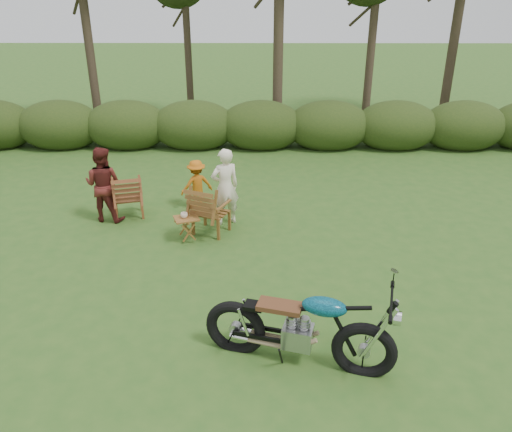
{
  "coord_description": "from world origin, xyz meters",
  "views": [
    {
      "loc": [
        -0.06,
        -5.57,
        4.37
      ],
      "look_at": [
        -0.11,
        1.98,
        0.9
      ],
      "focal_mm": 35.0,
      "sensor_mm": 36.0,
      "label": 1
    }
  ],
  "objects_px": {
    "motorcycle": "(297,360)",
    "adult_a": "(226,223)",
    "lawn_chair_left": "(130,216)",
    "cup": "(184,215)",
    "side_table": "(187,229)",
    "child": "(198,208)",
    "lawn_chair_right": "(212,232)",
    "adult_b": "(108,219)"
  },
  "relations": [
    {
      "from": "motorcycle",
      "to": "adult_a",
      "type": "xyz_separation_m",
      "value": [
        -1.17,
        4.11,
        0.0
      ]
    },
    {
      "from": "lawn_chair_left",
      "to": "cup",
      "type": "distance_m",
      "value": 1.8
    },
    {
      "from": "side_table",
      "to": "child",
      "type": "bearing_deg",
      "value": 89.31
    },
    {
      "from": "cup",
      "to": "adult_a",
      "type": "height_order",
      "value": "adult_a"
    },
    {
      "from": "motorcycle",
      "to": "lawn_chair_right",
      "type": "relative_size",
      "value": 2.29
    },
    {
      "from": "lawn_chair_right",
      "to": "cup",
      "type": "height_order",
      "value": "cup"
    },
    {
      "from": "lawn_chair_left",
      "to": "adult_b",
      "type": "relative_size",
      "value": 0.62
    },
    {
      "from": "motorcycle",
      "to": "cup",
      "type": "bearing_deg",
      "value": 134.88
    },
    {
      "from": "lawn_chair_right",
      "to": "side_table",
      "type": "relative_size",
      "value": 2.13
    },
    {
      "from": "side_table",
      "to": "lawn_chair_right",
      "type": "bearing_deg",
      "value": 39.25
    },
    {
      "from": "cup",
      "to": "adult_a",
      "type": "relative_size",
      "value": 0.08
    },
    {
      "from": "motorcycle",
      "to": "adult_a",
      "type": "relative_size",
      "value": 1.47
    },
    {
      "from": "child",
      "to": "motorcycle",
      "type": "bearing_deg",
      "value": 84.01
    },
    {
      "from": "motorcycle",
      "to": "lawn_chair_left",
      "type": "distance_m",
      "value": 5.47
    },
    {
      "from": "lawn_chair_left",
      "to": "cup",
      "type": "height_order",
      "value": "cup"
    },
    {
      "from": "adult_a",
      "to": "adult_b",
      "type": "bearing_deg",
      "value": -27.26
    },
    {
      "from": "motorcycle",
      "to": "adult_a",
      "type": "bearing_deg",
      "value": 121.17
    },
    {
      "from": "adult_a",
      "to": "lawn_chair_right",
      "type": "bearing_deg",
      "value": 36.18
    },
    {
      "from": "adult_b",
      "to": "child",
      "type": "distance_m",
      "value": 1.9
    },
    {
      "from": "motorcycle",
      "to": "child",
      "type": "height_order",
      "value": "motorcycle"
    },
    {
      "from": "lawn_chair_right",
      "to": "cup",
      "type": "xyz_separation_m",
      "value": [
        -0.47,
        -0.35,
        0.53
      ]
    },
    {
      "from": "motorcycle",
      "to": "adult_a",
      "type": "height_order",
      "value": "adult_a"
    },
    {
      "from": "motorcycle",
      "to": "side_table",
      "type": "distance_m",
      "value": 3.81
    },
    {
      "from": "child",
      "to": "lawn_chair_left",
      "type": "bearing_deg",
      "value": -8.92
    },
    {
      "from": "lawn_chair_left",
      "to": "child",
      "type": "relative_size",
      "value": 0.89
    },
    {
      "from": "lawn_chair_right",
      "to": "lawn_chair_left",
      "type": "distance_m",
      "value": 1.94
    },
    {
      "from": "side_table",
      "to": "cup",
      "type": "bearing_deg",
      "value": -175.72
    },
    {
      "from": "motorcycle",
      "to": "side_table",
      "type": "height_order",
      "value": "motorcycle"
    },
    {
      "from": "cup",
      "to": "adult_b",
      "type": "height_order",
      "value": "adult_b"
    },
    {
      "from": "motorcycle",
      "to": "cup",
      "type": "distance_m",
      "value": 3.86
    },
    {
      "from": "lawn_chair_right",
      "to": "cup",
      "type": "bearing_deg",
      "value": 60.5
    },
    {
      "from": "side_table",
      "to": "adult_b",
      "type": "bearing_deg",
      "value": 152.26
    },
    {
      "from": "lawn_chair_left",
      "to": "cup",
      "type": "relative_size",
      "value": 7.46
    },
    {
      "from": "motorcycle",
      "to": "child",
      "type": "xyz_separation_m",
      "value": [
        -1.83,
        4.87,
        0.0
      ]
    },
    {
      "from": "lawn_chair_right",
      "to": "adult_a",
      "type": "bearing_deg",
      "value": -96.65
    },
    {
      "from": "adult_a",
      "to": "child",
      "type": "relative_size",
      "value": 1.45
    },
    {
      "from": "adult_a",
      "to": "child",
      "type": "bearing_deg",
      "value": -72.69
    },
    {
      "from": "side_table",
      "to": "adult_b",
      "type": "distance_m",
      "value": 2.03
    },
    {
      "from": "adult_b",
      "to": "child",
      "type": "height_order",
      "value": "adult_b"
    },
    {
      "from": "lawn_chair_left",
      "to": "adult_a",
      "type": "relative_size",
      "value": 0.61
    },
    {
      "from": "adult_b",
      "to": "child",
      "type": "xyz_separation_m",
      "value": [
        1.8,
        0.61,
        0.0
      ]
    },
    {
      "from": "adult_a",
      "to": "adult_b",
      "type": "height_order",
      "value": "adult_a"
    }
  ]
}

